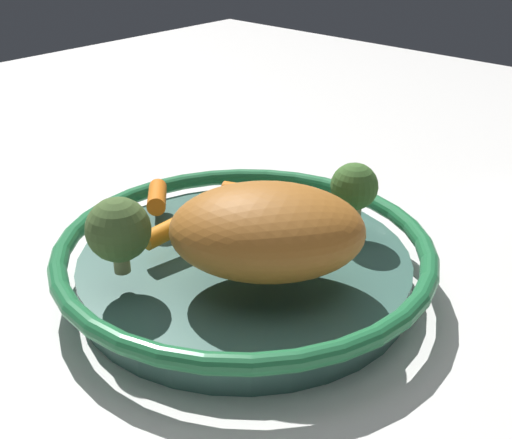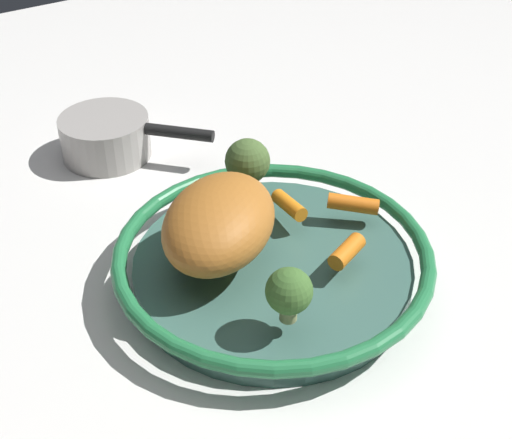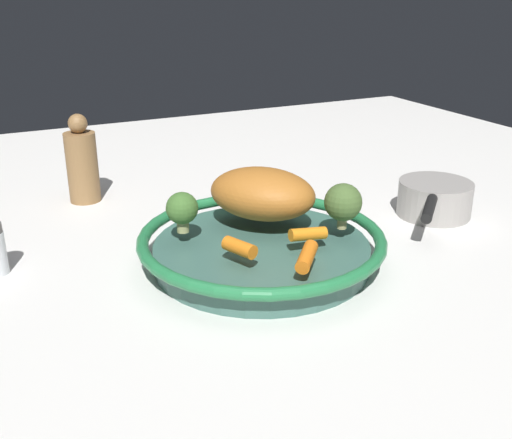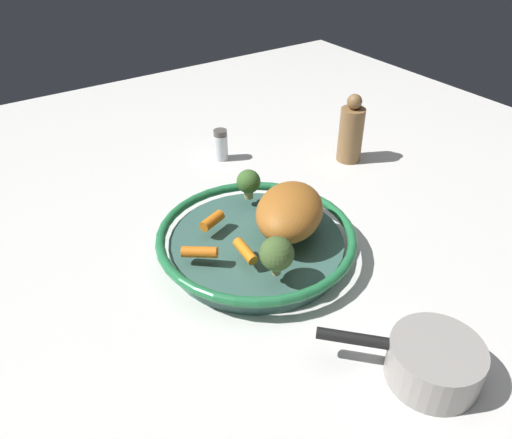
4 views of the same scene
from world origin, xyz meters
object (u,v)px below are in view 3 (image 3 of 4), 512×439
(baby_carrot_back, at_px, (240,248))
(broccoli_floret_mid, at_px, (182,209))
(baby_carrot_near_rim, at_px, (308,234))
(broccoli_floret_large, at_px, (343,203))
(saucepan, at_px, (434,199))
(pepper_mill, at_px, (82,164))
(serving_bowl, at_px, (262,247))
(baby_carrot_right, at_px, (307,257))
(roast_chicken_piece, at_px, (262,194))

(baby_carrot_back, height_order, broccoli_floret_mid, broccoli_floret_mid)
(baby_carrot_back, distance_m, baby_carrot_near_rim, 0.10)
(broccoli_floret_large, distance_m, saucepan, 0.25)
(pepper_mill, bearing_deg, serving_bowl, -65.68)
(baby_carrot_near_rim, bearing_deg, baby_carrot_right, -121.61)
(roast_chicken_piece, relative_size, saucepan, 0.88)
(broccoli_floret_large, bearing_deg, baby_carrot_near_rim, -166.92)
(baby_carrot_back, relative_size, broccoli_floret_mid, 0.82)
(serving_bowl, relative_size, baby_carrot_near_rim, 6.67)
(serving_bowl, bearing_deg, saucepan, 6.88)
(roast_chicken_piece, bearing_deg, baby_carrot_right, -97.03)
(baby_carrot_near_rim, xyz_separation_m, saucepan, (0.30, 0.09, -0.03))
(baby_carrot_right, distance_m, broccoli_floret_large, 0.13)
(baby_carrot_near_rim, distance_m, saucepan, 0.31)
(baby_carrot_near_rim, height_order, pepper_mill, pepper_mill)
(serving_bowl, bearing_deg, broccoli_floret_large, -18.76)
(roast_chicken_piece, bearing_deg, baby_carrot_back, -129.06)
(baby_carrot_near_rim, bearing_deg, broccoli_floret_mid, 144.60)
(roast_chicken_piece, bearing_deg, saucepan, -1.49)
(broccoli_floret_mid, bearing_deg, serving_bowl, -26.69)
(baby_carrot_near_rim, bearing_deg, baby_carrot_back, -179.08)
(baby_carrot_right, distance_m, broccoli_floret_mid, 0.19)
(baby_carrot_near_rim, relative_size, pepper_mill, 0.33)
(roast_chicken_piece, bearing_deg, broccoli_floret_large, -46.69)
(roast_chicken_piece, height_order, pepper_mill, pepper_mill)
(baby_carrot_right, bearing_deg, baby_carrot_near_rim, 58.39)
(baby_carrot_back, relative_size, broccoli_floret_large, 0.72)
(serving_bowl, height_order, roast_chicken_piece, roast_chicken_piece)
(baby_carrot_right, relative_size, broccoli_floret_mid, 1.00)
(pepper_mill, bearing_deg, broccoli_floret_mid, -77.52)
(roast_chicken_piece, height_order, saucepan, roast_chicken_piece)
(roast_chicken_piece, relative_size, broccoli_floret_mid, 2.77)
(broccoli_floret_large, relative_size, saucepan, 0.36)
(roast_chicken_piece, height_order, broccoli_floret_large, roast_chicken_piece)
(saucepan, bearing_deg, broccoli_floret_mid, 179.07)
(roast_chicken_piece, distance_m, pepper_mill, 0.37)
(serving_bowl, relative_size, pepper_mill, 2.18)
(baby_carrot_back, relative_size, baby_carrot_near_rim, 0.91)
(broccoli_floret_large, xyz_separation_m, pepper_mill, (-0.27, 0.41, -0.02))
(serving_bowl, relative_size, broccoli_floret_large, 5.28)
(baby_carrot_near_rim, relative_size, broccoli_floret_large, 0.79)
(broccoli_floret_mid, bearing_deg, saucepan, -0.93)
(broccoli_floret_large, bearing_deg, roast_chicken_piece, 133.31)
(pepper_mill, height_order, saucepan, pepper_mill)
(serving_bowl, distance_m, pepper_mill, 0.41)
(serving_bowl, distance_m, broccoli_floret_mid, 0.12)
(baby_carrot_back, xyz_separation_m, baby_carrot_near_rim, (0.10, 0.00, -0.00))
(serving_bowl, xyz_separation_m, pepper_mill, (-0.17, 0.37, 0.04))
(roast_chicken_piece, distance_m, baby_carrot_near_rim, 0.11)
(saucepan, bearing_deg, pepper_mill, 147.13)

